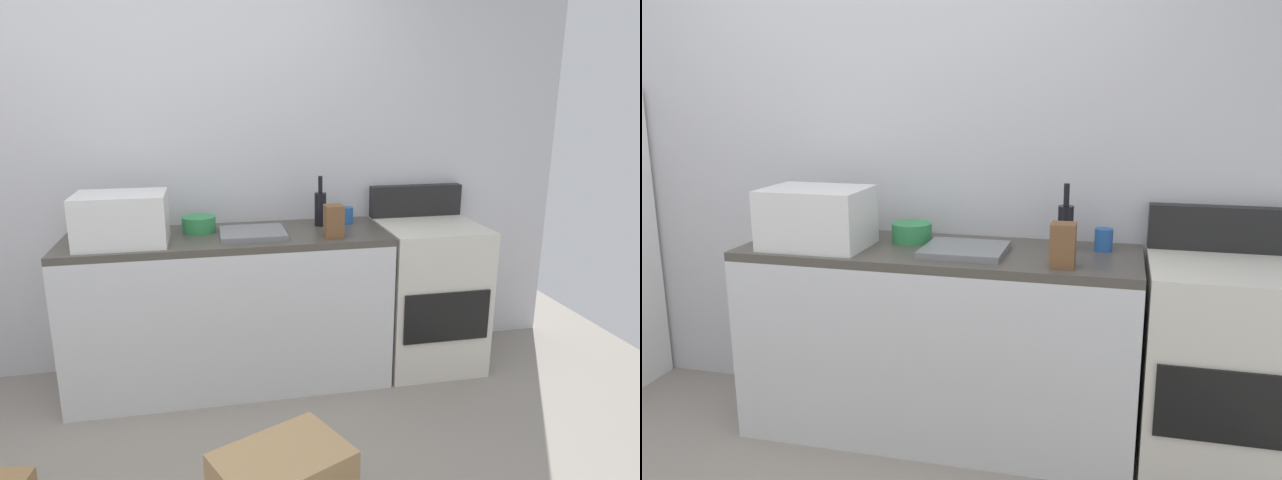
{
  "view_description": "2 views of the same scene",
  "coord_description": "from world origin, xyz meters",
  "views": [
    {
      "loc": [
        0.21,
        -1.84,
        1.66
      ],
      "look_at": [
        0.77,
        0.9,
        0.92
      ],
      "focal_mm": 30.74,
      "sensor_mm": 36.0,
      "label": 1
    },
    {
      "loc": [
        1.08,
        -1.51,
        1.6
      ],
      "look_at": [
        0.43,
        1.12,
        0.96
      ],
      "focal_mm": 36.01,
      "sensor_mm": 36.0,
      "label": 2
    }
  ],
  "objects": [
    {
      "name": "stove_oven",
      "position": [
        1.52,
        1.21,
        0.47
      ],
      "size": [
        0.6,
        0.61,
        1.1
      ],
      "color": "silver",
      "rests_on": "ground_plane"
    },
    {
      "name": "wall_back",
      "position": [
        0.0,
        1.55,
        1.3
      ],
      "size": [
        5.0,
        0.1,
        2.6
      ],
      "primitive_type": "cube",
      "color": "silver",
      "rests_on": "ground_plane"
    },
    {
      "name": "mixing_bowl",
      "position": [
        0.14,
        1.3,
        0.95
      ],
      "size": [
        0.19,
        0.19,
        0.09
      ],
      "primitive_type": "cylinder",
      "color": "#338C4C",
      "rests_on": "kitchen_counter"
    },
    {
      "name": "microwave",
      "position": [
        -0.24,
        1.11,
        1.04
      ],
      "size": [
        0.46,
        0.34,
        0.27
      ],
      "primitive_type": "cube",
      "color": "white",
      "rests_on": "kitchen_counter"
    },
    {
      "name": "wine_bottle",
      "position": [
        0.86,
        1.31,
        1.01
      ],
      "size": [
        0.07,
        0.07,
        0.3
      ],
      "color": "black",
      "rests_on": "kitchen_counter"
    },
    {
      "name": "sink_basin",
      "position": [
        0.44,
        1.14,
        0.92
      ],
      "size": [
        0.36,
        0.32,
        0.03
      ],
      "primitive_type": "cube",
      "color": "slate",
      "rests_on": "kitchen_counter"
    },
    {
      "name": "knife_block",
      "position": [
        0.87,
        1.02,
        0.99
      ],
      "size": [
        0.1,
        0.1,
        0.18
      ],
      "primitive_type": "cube",
      "color": "brown",
      "rests_on": "kitchen_counter"
    },
    {
      "name": "kitchen_counter",
      "position": [
        0.3,
        1.2,
        0.45
      ],
      "size": [
        1.8,
        0.6,
        0.9
      ],
      "color": "silver",
      "rests_on": "ground_plane"
    },
    {
      "name": "coffee_mug",
      "position": [
        1.03,
        1.34,
        0.95
      ],
      "size": [
        0.08,
        0.08,
        0.1
      ],
      "primitive_type": "cylinder",
      "color": "#2659A5",
      "rests_on": "kitchen_counter"
    }
  ]
}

